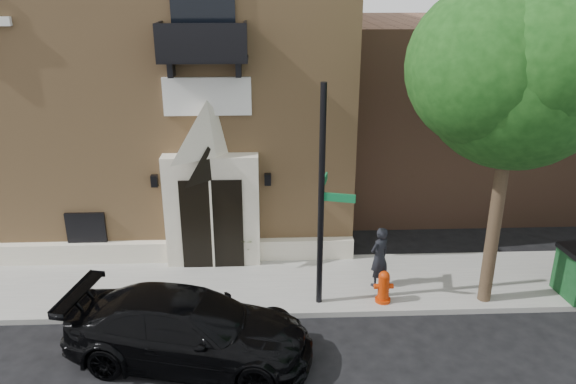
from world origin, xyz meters
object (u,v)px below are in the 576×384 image
black_sedan (189,329)px  pedestrian_near (379,257)px  fire_hydrant (384,287)px  street_sign (322,199)px

black_sedan → pedestrian_near: pedestrian_near is taller
fire_hydrant → street_sign: bearing=177.3°
black_sedan → street_sign: street_sign is taller
street_sign → pedestrian_near: 2.64m
black_sedan → street_sign: 4.20m
black_sedan → pedestrian_near: 5.36m
black_sedan → pedestrian_near: size_ratio=3.20×
fire_hydrant → pedestrian_near: size_ratio=0.51×
street_sign → fire_hydrant: street_sign is taller
street_sign → fire_hydrant: (1.59, -0.08, -2.37)m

